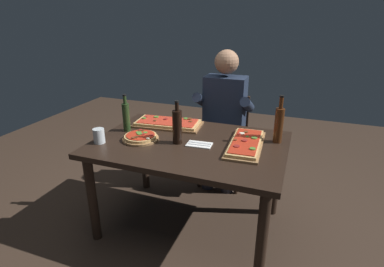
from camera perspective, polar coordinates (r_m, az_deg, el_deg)
The scene contains 12 objects.
ground_plane at distance 2.65m, azimuth -0.39°, elevation -16.51°, with size 6.40×6.40×0.00m, color #38281E.
dining_table at distance 2.30m, azimuth -0.43°, elevation -3.79°, with size 1.40×0.96×0.74m.
pizza_rectangular_front at distance 2.60m, azimuth -4.55°, elevation 1.94°, with size 0.59×0.33×0.05m.
pizza_rectangular_left at distance 2.22m, azimuth 9.97°, elevation -1.84°, with size 0.26×0.57×0.05m.
pizza_round_far at distance 2.33m, azimuth -9.55°, elevation -0.70°, with size 0.27×0.27×0.05m.
wine_bottle_dark at distance 2.21m, azimuth -2.78°, elevation 1.37°, with size 0.07×0.07×0.32m.
oil_bottle_amber at distance 2.30m, azimuth 15.89°, elevation 1.72°, with size 0.07×0.07×0.35m.
vinegar_bottle_green at distance 2.50m, azimuth -12.18°, elevation 3.18°, with size 0.06×0.06×0.30m.
tumbler_near_camera at distance 2.34m, azimuth -16.93°, elevation -0.58°, with size 0.08×0.08×0.11m.
napkin_cutlery_set at distance 2.21m, azimuth 1.37°, elevation -2.07°, with size 0.19×0.12×0.01m.
diner_chair at distance 3.10m, azimuth 6.27°, elevation -0.22°, with size 0.44×0.44×0.87m.
seated_diner at distance 2.91m, azimuth 5.88°, elevation 3.64°, with size 0.53×0.41×1.33m.
Camera 1 is at (0.74, -1.95, 1.63)m, focal length 28.61 mm.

